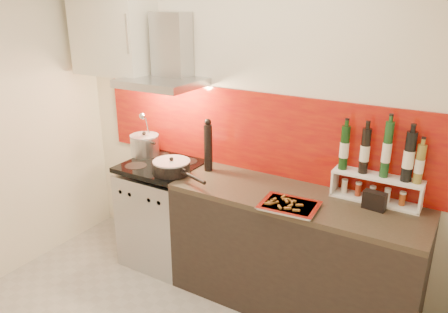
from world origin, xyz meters
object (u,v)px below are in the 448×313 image
Objects in this scene: baking_tray at (289,205)px; counter at (293,252)px; saute_pan at (172,167)px; pepper_mill at (208,146)px; range_stove at (164,214)px; stock_pot at (145,145)px.

counter is at bearing 98.08° from baking_tray.
pepper_mill reaches higher than saute_pan.
saute_pan is 1.02m from baking_tray.
pepper_mill is at bearing 172.94° from counter.
range_stove reaches higher than counter.
baking_tray is at bearing -81.92° from counter.
pepper_mill reaches higher than counter.
saute_pan reaches higher than range_stove.
saute_pan is at bearing -172.80° from counter.
saute_pan is 1.39× the size of baking_tray.
counter is at bearing -3.86° from stock_pot.
stock_pot reaches higher than range_stove.
counter is at bearing 0.23° from range_stove.
saute_pan is at bearing -25.42° from stock_pot.
counter is 1.04m from pepper_mill.
pepper_mill is at bearing 160.81° from baking_tray.
range_stove is 0.79m from pepper_mill.
baking_tray is (1.23, -0.18, 0.47)m from range_stove.
stock_pot is at bearing 169.09° from baking_tray.
range_stove is 0.51× the size of counter.
stock_pot reaches higher than baking_tray.
baking_tray is (1.02, -0.06, -0.05)m from saute_pan.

